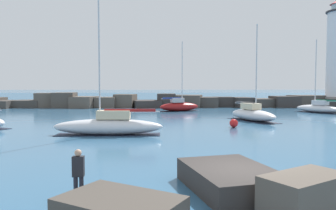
{
  "coord_description": "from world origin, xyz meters",
  "views": [
    {
      "loc": [
        -3.12,
        -11.12,
        3.68
      ],
      "look_at": [
        -1.38,
        28.78,
        1.33
      ],
      "focal_mm": 35.0,
      "sensor_mm": 36.0,
      "label": 1
    }
  ],
  "objects": [
    {
      "name": "person_on_rocks",
      "position": [
        -5.51,
        -0.82,
        0.94
      ],
      "size": [
        0.36,
        0.22,
        1.68
      ],
      "color": "#282833",
      "rests_on": "ground"
    },
    {
      "name": "foreground_rocks",
      "position": [
        3.07,
        0.34,
        0.54
      ],
      "size": [
        15.24,
        7.9,
        1.36
      ],
      "color": "#383330",
      "rests_on": "ground"
    },
    {
      "name": "breakwater_jetty",
      "position": [
        -0.09,
        45.11,
        0.95
      ],
      "size": [
        65.9,
        6.55,
        2.53
      ],
      "color": "#4C443D",
      "rests_on": "ground"
    },
    {
      "name": "ground_plane",
      "position": [
        0.0,
        0.0,
        0.0
      ],
      "size": [
        600.0,
        600.0,
        0.0
      ],
      "primitive_type": "plane",
      "color": "#336084"
    },
    {
      "name": "open_sea_beyond",
      "position": [
        0.0,
        105.17,
        0.0
      ],
      "size": [
        400.0,
        116.0,
        0.01
      ],
      "color": "#235175",
      "rests_on": "ground"
    },
    {
      "name": "sailboat_moored_1",
      "position": [
        7.27,
        22.78,
        0.7
      ],
      "size": [
        4.33,
        7.31,
        9.98
      ],
      "color": "silver",
      "rests_on": "ground"
    },
    {
      "name": "mooring_buoy_far_side",
      "position": [
        3.95,
        17.37,
        0.37
      ],
      "size": [
        0.74,
        0.74,
        0.94
      ],
      "color": "red",
      "rests_on": "ground"
    },
    {
      "name": "sailboat_moored_3",
      "position": [
        -6.5,
        13.48,
        0.7
      ],
      "size": [
        8.24,
        2.03,
        10.52
      ],
      "color": "silver",
      "rests_on": "ground"
    },
    {
      "name": "sailboat_moored_2",
      "position": [
        19.45,
        32.7,
        0.65
      ],
      "size": [
        4.83,
        6.71,
        10.02
      ],
      "color": "silver",
      "rests_on": "ground"
    },
    {
      "name": "sailboat_moored_4",
      "position": [
        0.55,
        36.18,
        0.74
      ],
      "size": [
        6.25,
        3.73,
        10.06
      ],
      "color": "maroon",
      "rests_on": "ground"
    }
  ]
}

